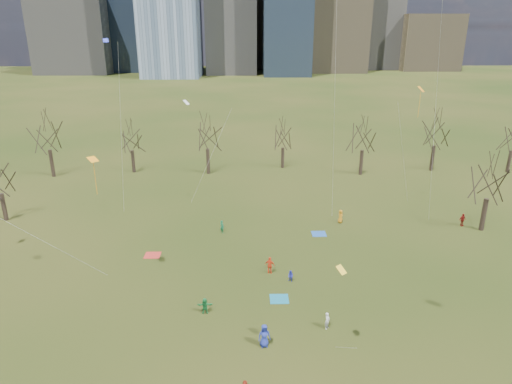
{
  "coord_description": "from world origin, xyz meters",
  "views": [
    {
      "loc": [
        -0.82,
        -29.21,
        21.99
      ],
      "look_at": [
        0.0,
        12.0,
        7.0
      ],
      "focal_mm": 32.0,
      "sensor_mm": 36.0,
      "label": 1
    }
  ],
  "objects_px": {
    "blanket_navy": "(319,234)",
    "person_0": "(264,336)",
    "person_4": "(270,265)",
    "blanket_teal": "(279,299)",
    "person_1": "(327,321)",
    "blanket_crimson": "(153,255)"
  },
  "relations": [
    {
      "from": "blanket_crimson",
      "to": "person_0",
      "type": "xyz_separation_m",
      "value": [
        10.89,
        -14.28,
        0.89
      ]
    },
    {
      "from": "blanket_navy",
      "to": "person_4",
      "type": "relative_size",
      "value": 0.94
    },
    {
      "from": "blanket_navy",
      "to": "person_0",
      "type": "height_order",
      "value": "person_0"
    },
    {
      "from": "blanket_teal",
      "to": "person_1",
      "type": "relative_size",
      "value": 1.15
    },
    {
      "from": "person_1",
      "to": "blanket_teal",
      "type": "bearing_deg",
      "value": 72.91
    },
    {
      "from": "blanket_crimson",
      "to": "person_4",
      "type": "height_order",
      "value": "person_4"
    },
    {
      "from": "blanket_teal",
      "to": "blanket_navy",
      "type": "distance_m",
      "value": 14.02
    },
    {
      "from": "blanket_teal",
      "to": "person_0",
      "type": "bearing_deg",
      "value": -103.97
    },
    {
      "from": "blanket_teal",
      "to": "blanket_navy",
      "type": "bearing_deg",
      "value": 67.54
    },
    {
      "from": "person_0",
      "to": "person_4",
      "type": "xyz_separation_m",
      "value": [
        0.92,
        10.45,
        -0.06
      ]
    },
    {
      "from": "person_0",
      "to": "blanket_crimson",
      "type": "bearing_deg",
      "value": 116.34
    },
    {
      "from": "blanket_crimson",
      "to": "blanket_navy",
      "type": "bearing_deg",
      "value": 15.01
    },
    {
      "from": "blanket_crimson",
      "to": "person_4",
      "type": "relative_size",
      "value": 0.94
    },
    {
      "from": "blanket_navy",
      "to": "blanket_crimson",
      "type": "relative_size",
      "value": 1.0
    },
    {
      "from": "person_1",
      "to": "person_0",
      "type": "bearing_deg",
      "value": 145.1
    },
    {
      "from": "blanket_teal",
      "to": "person_1",
      "type": "height_order",
      "value": "person_1"
    },
    {
      "from": "blanket_navy",
      "to": "person_1",
      "type": "distance_m",
      "value": 17.16
    },
    {
      "from": "blanket_navy",
      "to": "person_4",
      "type": "xyz_separation_m",
      "value": [
        -5.95,
        -8.59,
        0.83
      ]
    },
    {
      "from": "blanket_crimson",
      "to": "blanket_teal",
      "type": "bearing_deg",
      "value": -33.43
    },
    {
      "from": "blanket_navy",
      "to": "person_1",
      "type": "xyz_separation_m",
      "value": [
        -1.94,
        -17.03,
        0.68
      ]
    },
    {
      "from": "person_4",
      "to": "person_0",
      "type": "bearing_deg",
      "value": 103.86
    },
    {
      "from": "blanket_teal",
      "to": "blanket_crimson",
      "type": "height_order",
      "value": "same"
    }
  ]
}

